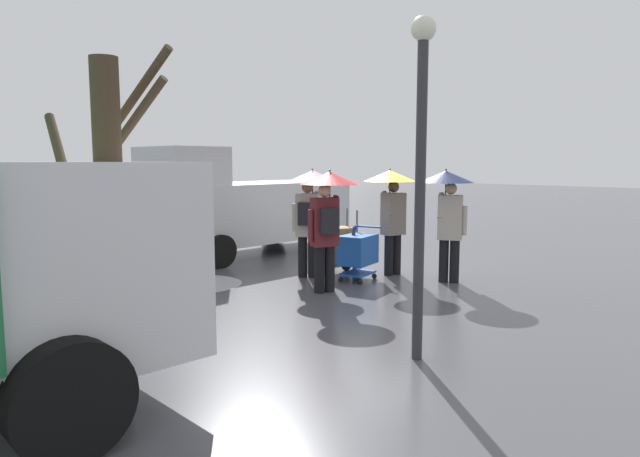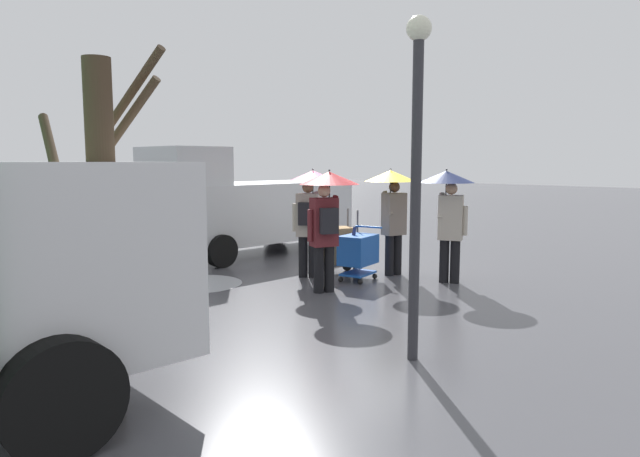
# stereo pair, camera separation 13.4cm
# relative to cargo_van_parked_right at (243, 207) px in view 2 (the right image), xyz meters

# --- Properties ---
(ground_plane) EXTENTS (90.00, 90.00, 0.00)m
(ground_plane) POSITION_rel_cargo_van_parked_right_xyz_m (-3.61, -0.42, -1.18)
(ground_plane) COLOR #4C4C51
(slush_patch_near_cluster) EXTENTS (1.64, 1.64, 0.01)m
(slush_patch_near_cluster) POSITION_rel_cargo_van_parked_right_xyz_m (-2.02, 2.64, -1.18)
(slush_patch_near_cluster) COLOR #999BA0
(slush_patch_near_cluster) RESTS_ON ground
(slush_patch_under_van) EXTENTS (2.48, 2.48, 0.01)m
(slush_patch_under_van) POSITION_rel_cargo_van_parked_right_xyz_m (-4.31, 6.63, -1.18)
(slush_patch_under_van) COLOR #ADAFB5
(slush_patch_under_van) RESTS_ON ground
(cargo_van_parked_right) EXTENTS (2.23, 5.35, 2.60)m
(cargo_van_parked_right) POSITION_rel_cargo_van_parked_right_xyz_m (0.00, 0.00, 0.00)
(cargo_van_parked_right) COLOR #B7BABF
(cargo_van_parked_right) RESTS_ON ground
(shopping_cart_vendor) EXTENTS (0.71, 0.92, 1.04)m
(shopping_cart_vendor) POSITION_rel_cargo_van_parked_right_xyz_m (-3.96, 0.30, -0.61)
(shopping_cart_vendor) COLOR #1951B2
(shopping_cart_vendor) RESTS_ON ground
(hand_dolly_boxes) EXTENTS (0.73, 0.84, 1.32)m
(hand_dolly_boxes) POSITION_rel_cargo_van_parked_right_xyz_m (-3.27, 0.08, -0.61)
(hand_dolly_boxes) COLOR #515156
(hand_dolly_boxes) RESTS_ON ground
(pedestrian_pink_side) EXTENTS (1.04, 1.04, 2.15)m
(pedestrian_pink_side) POSITION_rel_cargo_van_parked_right_xyz_m (-4.21, 1.43, 0.39)
(pedestrian_pink_side) COLOR black
(pedestrian_pink_side) RESTS_ON ground
(pedestrian_black_side) EXTENTS (1.04, 1.04, 2.15)m
(pedestrian_black_side) POSITION_rel_cargo_van_parked_right_xyz_m (-4.11, -0.54, 0.41)
(pedestrian_black_side) COLOR black
(pedestrian_black_side) RESTS_ON ground
(pedestrian_white_side) EXTENTS (1.04, 1.04, 2.15)m
(pedestrian_white_side) POSITION_rel_cargo_van_parked_right_xyz_m (-5.27, -0.74, 0.39)
(pedestrian_white_side) COLOR black
(pedestrian_white_side) RESTS_ON ground
(pedestrian_far_side) EXTENTS (1.04, 1.04, 2.15)m
(pedestrian_far_side) POSITION_rel_cargo_van_parked_right_xyz_m (-3.10, 0.74, 0.39)
(pedestrian_far_side) COLOR black
(pedestrian_far_side) RESTS_ON ground
(bare_tree_near) EXTENTS (0.83, 1.01, 3.30)m
(bare_tree_near) POSITION_rel_cargo_van_parked_right_xyz_m (-6.15, 6.27, 0.50)
(bare_tree_near) COLOR #423323
(bare_tree_near) RESTS_ON ground
(street_lamp) EXTENTS (0.28, 0.28, 3.86)m
(street_lamp) POSITION_rel_cargo_van_parked_right_xyz_m (-7.27, 3.18, 1.19)
(street_lamp) COLOR #2D2D33
(street_lamp) RESTS_ON ground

